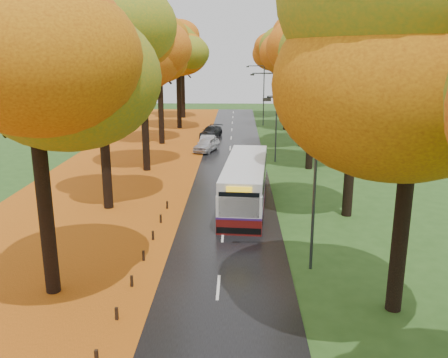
{
  "coord_description": "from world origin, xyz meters",
  "views": [
    {
      "loc": [
        0.79,
        -12.25,
        9.75
      ],
      "look_at": [
        0.0,
        14.21,
        2.6
      ],
      "focal_mm": 38.0,
      "sensor_mm": 36.0,
      "label": 1
    }
  ],
  "objects_px": {
    "car_dark": "(211,132)",
    "bus": "(245,182)",
    "streetlamp_mid": "(274,110)",
    "car_silver": "(207,142)",
    "streetlamp_far": "(262,90)",
    "car_white": "(207,144)",
    "streetlamp_near": "(310,170)"
  },
  "relations": [
    {
      "from": "streetlamp_near",
      "to": "car_silver",
      "type": "bearing_deg",
      "value": 102.84
    },
    {
      "from": "streetlamp_near",
      "to": "car_white",
      "type": "relative_size",
      "value": 1.98
    },
    {
      "from": "streetlamp_far",
      "to": "car_dark",
      "type": "distance_m",
      "value": 12.01
    },
    {
      "from": "streetlamp_near",
      "to": "car_silver",
      "type": "distance_m",
      "value": 28.61
    },
    {
      "from": "streetlamp_mid",
      "to": "bus",
      "type": "relative_size",
      "value": 0.72
    },
    {
      "from": "streetlamp_near",
      "to": "streetlamp_far",
      "type": "height_order",
      "value": "same"
    },
    {
      "from": "streetlamp_near",
      "to": "car_dark",
      "type": "relative_size",
      "value": 1.83
    },
    {
      "from": "bus",
      "to": "car_dark",
      "type": "height_order",
      "value": "bus"
    },
    {
      "from": "streetlamp_mid",
      "to": "car_silver",
      "type": "bearing_deg",
      "value": 138.23
    },
    {
      "from": "bus",
      "to": "car_white",
      "type": "relative_size",
      "value": 2.76
    },
    {
      "from": "car_silver",
      "to": "streetlamp_near",
      "type": "bearing_deg",
      "value": -72.83
    },
    {
      "from": "streetlamp_mid",
      "to": "streetlamp_far",
      "type": "bearing_deg",
      "value": 90.0
    },
    {
      "from": "car_silver",
      "to": "car_white",
      "type": "bearing_deg",
      "value": -85.67
    },
    {
      "from": "bus",
      "to": "car_silver",
      "type": "bearing_deg",
      "value": 105.73
    },
    {
      "from": "car_white",
      "to": "car_silver",
      "type": "bearing_deg",
      "value": 108.25
    },
    {
      "from": "car_white",
      "to": "car_dark",
      "type": "bearing_deg",
      "value": 108.25
    },
    {
      "from": "car_white",
      "to": "streetlamp_mid",
      "type": "bearing_deg",
      "value": -16.62
    },
    {
      "from": "car_silver",
      "to": "streetlamp_mid",
      "type": "bearing_deg",
      "value": -37.44
    },
    {
      "from": "bus",
      "to": "streetlamp_mid",
      "type": "bearing_deg",
      "value": 82.66
    },
    {
      "from": "bus",
      "to": "car_silver",
      "type": "distance_m",
      "value": 18.68
    },
    {
      "from": "streetlamp_far",
      "to": "car_silver",
      "type": "distance_m",
      "value": 18.0
    },
    {
      "from": "streetlamp_near",
      "to": "streetlamp_mid",
      "type": "height_order",
      "value": "same"
    },
    {
      "from": "streetlamp_mid",
      "to": "car_dark",
      "type": "relative_size",
      "value": 1.83
    },
    {
      "from": "car_white",
      "to": "car_dark",
      "type": "distance_m",
      "value": 8.21
    },
    {
      "from": "streetlamp_near",
      "to": "car_dark",
      "type": "distance_m",
      "value": 35.4
    },
    {
      "from": "streetlamp_far",
      "to": "car_dark",
      "type": "relative_size",
      "value": 1.83
    },
    {
      "from": "car_dark",
      "to": "car_white",
      "type": "bearing_deg",
      "value": -74.64
    },
    {
      "from": "streetlamp_mid",
      "to": "car_dark",
      "type": "xyz_separation_m",
      "value": [
        -6.3,
        12.6,
        -4.04
      ]
    },
    {
      "from": "streetlamp_far",
      "to": "car_silver",
      "type": "xyz_separation_m",
      "value": [
        -6.3,
        -16.38,
        -4.01
      ]
    },
    {
      "from": "streetlamp_near",
      "to": "car_white",
      "type": "xyz_separation_m",
      "value": [
        -6.3,
        26.39,
        -3.98
      ]
    },
    {
      "from": "car_dark",
      "to": "bus",
      "type": "bearing_deg",
      "value": -66.44
    },
    {
      "from": "streetlamp_far",
      "to": "streetlamp_near",
      "type": "bearing_deg",
      "value": -90.0
    }
  ]
}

